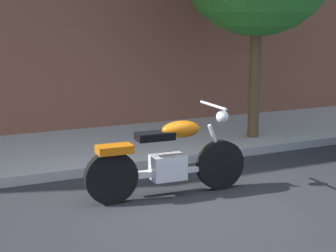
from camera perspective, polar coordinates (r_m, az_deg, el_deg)
The scene contains 3 objects.
ground_plane at distance 6.24m, azimuth 1.84°, elevation -9.21°, with size 60.00×60.00×0.00m, color #28282D.
sidewalk at distance 9.00m, azimuth -7.33°, elevation -2.36°, with size 22.61×2.80×0.14m, color #AAAAAA.
motorcycle at distance 6.53m, azimuth -0.03°, elevation -3.87°, with size 2.19×0.70×1.17m.
Camera 1 is at (-2.68, -5.19, 2.20)m, focal length 54.22 mm.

